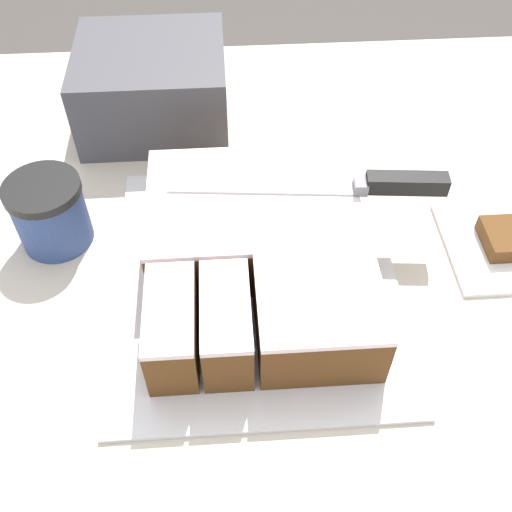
# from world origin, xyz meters

# --- Properties ---
(countertop) EXTENTS (1.40, 1.10, 0.91)m
(countertop) POSITION_xyz_m (0.00, 0.00, 0.45)
(countertop) COLOR beige
(countertop) RESTS_ON ground_plane
(cake_board) EXTENTS (0.34, 0.40, 0.01)m
(cake_board) POSITION_xyz_m (-0.06, 0.00, 0.91)
(cake_board) COLOR silver
(cake_board) RESTS_ON countertop
(cake) EXTENTS (0.26, 0.31, 0.08)m
(cake) POSITION_xyz_m (-0.06, 0.00, 0.96)
(cake) COLOR brown
(cake) RESTS_ON cake_board
(knife) EXTENTS (0.34, 0.05, 0.02)m
(knife) POSITION_xyz_m (0.08, 0.06, 1.00)
(knife) COLOR silver
(knife) RESTS_ON cake
(coffee_cup) EXTENTS (0.09, 0.09, 0.09)m
(coffee_cup) POSITION_xyz_m (-0.31, 0.09, 0.96)
(coffee_cup) COLOR #334C8C
(coffee_cup) RESTS_ON countertop
(paper_napkin) EXTENTS (0.16, 0.16, 0.01)m
(paper_napkin) POSITION_xyz_m (0.26, 0.03, 0.91)
(paper_napkin) COLOR white
(paper_napkin) RESTS_ON countertop
(brownie) EXTENTS (0.06, 0.06, 0.02)m
(brownie) POSITION_xyz_m (0.26, 0.03, 0.93)
(brownie) COLOR brown
(brownie) RESTS_ON paper_napkin
(storage_box) EXTENTS (0.22, 0.20, 0.12)m
(storage_box) POSITION_xyz_m (-0.20, 0.34, 0.97)
(storage_box) COLOR #47474C
(storage_box) RESTS_ON countertop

